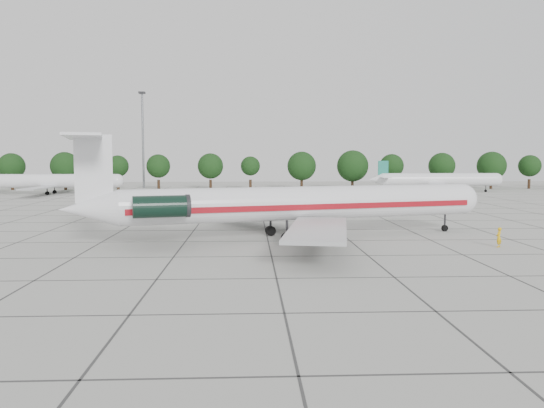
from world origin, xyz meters
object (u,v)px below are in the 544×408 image
(main_airliner, at_px, (284,203))
(bg_airliner_d, at_px, (439,180))
(bg_airliner_b, at_px, (54,181))
(ground_crew, at_px, (499,237))
(floodlight_mast, at_px, (143,134))

(main_airliner, bearing_deg, bg_airliner_d, 45.05)
(bg_airliner_d, bearing_deg, bg_airliner_b, -177.72)
(main_airliner, relative_size, bg_airliner_b, 1.51)
(main_airliner, relative_size, ground_crew, 23.52)
(bg_airliner_d, height_order, floodlight_mast, floodlight_mast)
(ground_crew, bearing_deg, main_airliner, -59.44)
(ground_crew, distance_m, bg_airliner_b, 98.25)
(bg_airliner_b, height_order, floodlight_mast, floodlight_mast)
(bg_airliner_d, bearing_deg, main_airliner, -120.17)
(main_airliner, xyz_separation_m, ground_crew, (19.06, -5.69, -2.67))
(ground_crew, height_order, bg_airliner_d, bg_airliner_d)
(ground_crew, relative_size, bg_airliner_d, 0.06)
(main_airliner, bearing_deg, ground_crew, -31.40)
(main_airliner, xyz_separation_m, bg_airliner_b, (-46.75, 67.24, -0.67))
(bg_airliner_b, distance_m, bg_airliner_d, 87.93)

